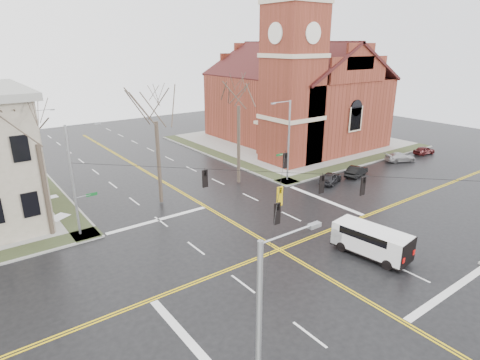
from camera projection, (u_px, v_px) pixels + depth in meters
ground at (279, 250)px, 30.56m from camera, size 120.00×120.00×0.00m
sidewalks at (279, 249)px, 30.53m from camera, size 80.00×80.00×0.17m
road_markings at (279, 250)px, 30.56m from camera, size 100.00×100.00×0.01m
church at (294, 88)px, 60.61m from camera, size 24.28×27.48×27.50m
signal_pole_ne at (288, 139)px, 44.07m from camera, size 2.75×0.22×9.00m
signal_pole_nw at (75, 178)px, 31.30m from camera, size 2.75×0.22×9.00m
signal_pole_sw at (262, 348)px, 13.83m from camera, size 2.75×0.22×9.00m
span_wires at (282, 172)px, 28.55m from camera, size 23.02×23.02×0.03m
traffic_signals at (288, 185)px, 28.28m from camera, size 8.21×8.26×1.30m
streetlight_north_a at (40, 143)px, 44.37m from camera, size 2.30×0.20×8.00m
streetlight_north_b at (11, 117)px, 59.55m from camera, size 2.30×0.20×8.00m
cargo_van at (369, 239)px, 29.52m from camera, size 2.92×5.87×2.14m
parked_car_a at (330, 178)px, 44.82m from camera, size 4.10×2.72×1.30m
parked_car_b at (356, 171)px, 47.20m from camera, size 4.11×2.31×1.28m
parked_car_c at (400, 157)px, 53.04m from camera, size 4.42×3.19×1.19m
parked_car_d at (424, 150)px, 56.50m from camera, size 3.57×1.77×1.17m
tree_nw_far at (37, 138)px, 30.27m from camera, size 4.00×4.00×11.25m
tree_nw_near at (156, 116)px, 36.64m from camera, size 4.00×4.00×11.91m
tree_ne at (239, 101)px, 42.06m from camera, size 4.00×4.00×12.74m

